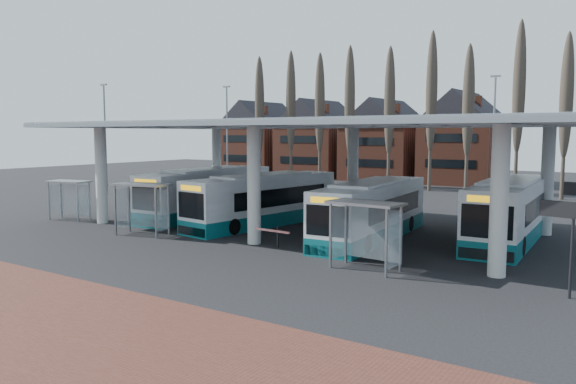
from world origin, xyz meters
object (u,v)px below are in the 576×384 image
Objects in this scene: bus_3 at (511,212)px; shelter_0 at (70,191)px; bus_0 at (208,193)px; shelter_1 at (143,197)px; bus_1 at (264,201)px; bus_2 at (372,211)px; shelter_2 at (367,220)px.

shelter_0 is at bearing -164.49° from bus_3.
shelter_1 is (1.77, -7.38, 0.55)m from bus_0.
bus_3 is 19.88m from shelter_1.
bus_1 is at bearing 11.91° from shelter_0.
bus_3 reaches higher than bus_2.
shelter_0 is at bearing -170.32° from bus_2.
bus_0 is 12.99m from bus_2.
bus_3 is at bearing 19.53° from bus_1.
shelter_1 reaches higher than shelter_2.
shelter_1 is at bearing -177.11° from shelter_2.
bus_3 is at bearing 24.66° from bus_2.
bus_3 reaches higher than shelter_1.
shelter_0 is (-11.80, -5.33, 0.38)m from bus_1.
shelter_1 is 13.91m from shelter_2.
bus_0 is 7.61m from shelter_1.
shelter_2 reaches higher than shelter_0.
shelter_1 is at bearing -80.03° from bus_0.
bus_2 is 0.96× the size of bus_3.
shelter_0 is 0.89× the size of shelter_1.
bus_0 is 5.45m from bus_1.
bus_3 is 3.97× the size of shelter_0.
bus_3 reaches higher than shelter_2.
bus_0 is 3.75× the size of shelter_2.
bus_1 reaches higher than bus_2.
shelter_0 is at bearing -139.39° from bus_0.
shelter_0 is at bearing -148.41° from bus_1.
bus_2 is at bearing 117.93° from shelter_2.
shelter_1 is at bearing -20.32° from shelter_0.
bus_1 is at bearing 48.57° from shelter_1.
bus_0 is at bearing 177.69° from bus_1.
bus_0 reaches higher than shelter_2.
shelter_2 is at bearing -26.46° from bus_1.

